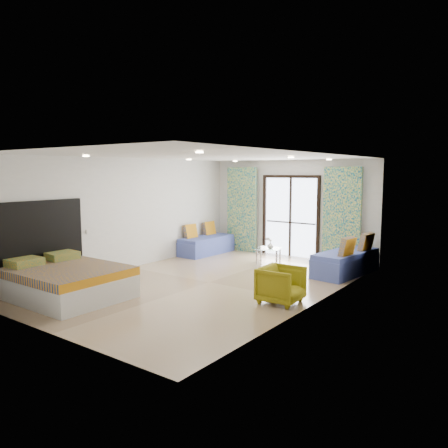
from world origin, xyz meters
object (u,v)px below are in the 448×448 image
Objects in this scene: bed at (67,281)px; daybed_right at (346,262)px; armchair at (281,283)px; daybed_left at (206,244)px; coffee_table at (269,250)px.

bed is 6.12m from daybed_right.
armchair reaches higher than bed.
armchair is (4.09, -2.95, 0.09)m from daybed_left.
daybed_right reaches higher than coffee_table.
bed is 5.08m from daybed_left.
daybed_right is 2.86m from armchair.
daybed_left reaches higher than coffee_table.
bed reaches higher than coffee_table.
daybed_right is 2.75× the size of armchair.
coffee_table is at bearing -173.55° from daybed_right.
daybed_right is at bearing -1.11° from coffee_table.
bed is 1.17× the size of daybed_left.
daybed_right is at bearing 54.00° from bed.
bed is at bearing -81.76° from daybed_left.
daybed_left is 5.04m from armchair.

